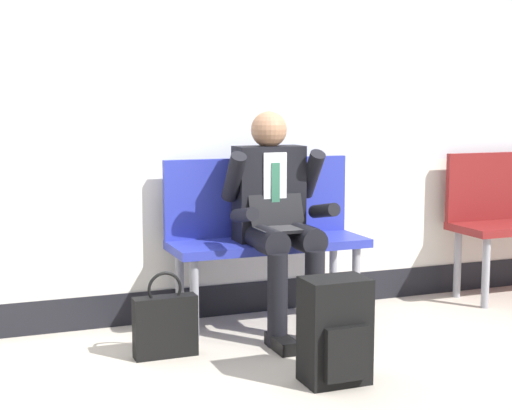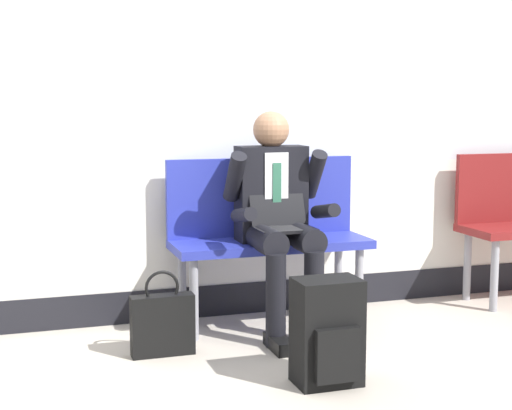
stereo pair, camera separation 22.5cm
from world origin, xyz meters
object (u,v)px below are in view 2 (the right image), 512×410
object	(u,v)px
bench_with_person	(267,227)
handbag	(163,323)
person_seated	(278,215)
backpack	(328,333)

from	to	relation	value
bench_with_person	handbag	distance (m)	0.92
person_seated	handbag	size ratio (longest dim) A/B	2.80
bench_with_person	handbag	world-z (taller)	bench_with_person
handbag	person_seated	bearing A→B (deg)	16.87
person_seated	bench_with_person	bearing A→B (deg)	90.00
backpack	bench_with_person	bearing A→B (deg)	86.51
bench_with_person	backpack	bearing A→B (deg)	-93.49
bench_with_person	person_seated	size ratio (longest dim) A/B	0.92
bench_with_person	handbag	xyz separation A→B (m)	(-0.72, -0.42, -0.41)
handbag	bench_with_person	bearing A→B (deg)	30.52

